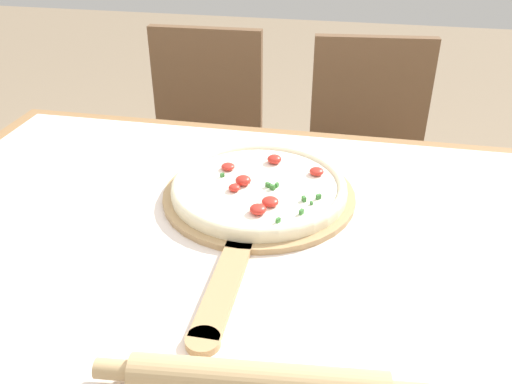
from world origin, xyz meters
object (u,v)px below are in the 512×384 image
pizza (259,187)px  pizza_peel (257,201)px  chair_right (367,159)px  rolling_pin (258,381)px  chair_left (203,144)px

pizza → pizza_peel: bearing=-90.4°
chair_right → pizza: bearing=-112.9°
rolling_pin → chair_right: size_ratio=0.45×
chair_left → pizza_peel: bearing=-67.5°
pizza → rolling_pin: 0.47m
pizza → rolling_pin: bearing=-79.1°
pizza → chair_right: 0.81m
pizza_peel → pizza: 0.03m
pizza_peel → pizza: (0.00, 0.02, 0.02)m
pizza → rolling_pin: size_ratio=0.85×
rolling_pin → chair_left: size_ratio=0.45×
pizza → chair_left: 0.85m
rolling_pin → chair_left: 1.29m
pizza_peel → pizza: size_ratio=1.77×
rolling_pin → chair_right: 1.22m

